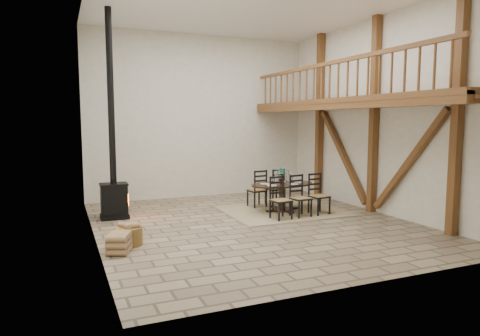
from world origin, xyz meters
name	(u,v)px	position (x,y,z in m)	size (l,w,h in m)	color
ground	(254,223)	(0.00, 0.00, 0.00)	(8.00, 8.00, 0.00)	#9B8867
room_shell	(300,93)	(1.19, 0.00, 3.01)	(7.02, 8.02, 5.01)	white
rug	(282,211)	(1.25, 0.95, 0.01)	(3.00, 2.50, 0.02)	tan
dining_table	(285,197)	(1.26, 0.84, 0.41)	(1.90, 2.12, 1.15)	black
wood_stove	(113,173)	(-2.92, 1.80, 1.12)	(0.68, 0.53, 5.00)	black
log_basket	(128,235)	(-2.94, -0.63, 0.19)	(0.53, 0.53, 0.44)	brown
log_stack	(119,243)	(-3.17, -1.09, 0.18)	(0.52, 0.59, 0.37)	#9B7D56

